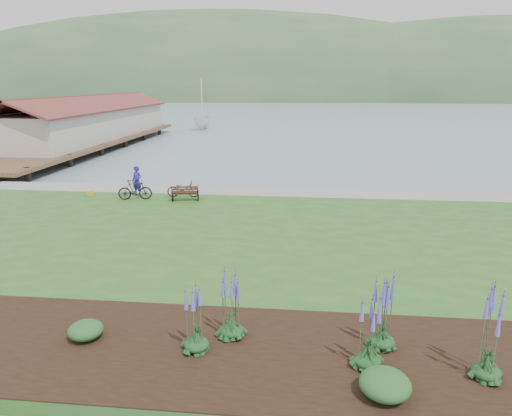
{
  "coord_description": "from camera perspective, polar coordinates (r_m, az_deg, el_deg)",
  "views": [
    {
      "loc": [
        2.58,
        -19.41,
        6.71
      ],
      "look_at": [
        0.56,
        0.06,
        1.3
      ],
      "focal_mm": 32.0,
      "sensor_mm": 36.0,
      "label": 1
    }
  ],
  "objects": [
    {
      "name": "ground",
      "position": [
        20.7,
        -1.55,
        -3.47
      ],
      "size": [
        600.0,
        600.0,
        0.0
      ],
      "primitive_type": "plane",
      "color": "slate",
      "rests_on": "ground"
    },
    {
      "name": "lawn",
      "position": [
        18.76,
        -2.35,
        -4.86
      ],
      "size": [
        34.0,
        20.0,
        0.4
      ],
      "primitive_type": "cube",
      "color": "#28551E",
      "rests_on": "ground"
    },
    {
      "name": "shoreline_path",
      "position": [
        27.17,
        0.33,
        2.06
      ],
      "size": [
        34.0,
        2.2,
        0.03
      ],
      "primitive_type": "cube",
      "color": "gray",
      "rests_on": "lawn"
    },
    {
      "name": "garden_bed",
      "position": [
        11.49,
        7.41,
        -17.87
      ],
      "size": [
        24.0,
        4.4,
        0.04
      ],
      "primitive_type": "cube",
      "color": "black",
      "rests_on": "lawn"
    },
    {
      "name": "far_hillside",
      "position": [
        190.33,
        11.49,
        13.13
      ],
      "size": [
        580.0,
        80.0,
        38.0
      ],
      "primitive_type": null,
      "color": "#355831",
      "rests_on": "ground"
    },
    {
      "name": "pier_pavilion",
      "position": [
        52.24,
        -20.02,
        10.07
      ],
      "size": [
        8.0,
        36.0,
        5.4
      ],
      "color": "#4C3826",
      "rests_on": "ground"
    },
    {
      "name": "park_bench",
      "position": [
        25.31,
        -8.85,
        1.87
      ],
      "size": [
        1.53,
        0.85,
        0.9
      ],
      "rotation": [
        0.0,
        0.0,
        0.19
      ],
      "color": "black",
      "rests_on": "lawn"
    },
    {
      "name": "person",
      "position": [
        26.83,
        -14.68,
        3.58
      ],
      "size": [
        0.87,
        0.74,
        2.04
      ],
      "primitive_type": "imported",
      "rotation": [
        0.0,
        0.0,
        -0.36
      ],
      "color": "#292097",
      "rests_on": "lawn"
    },
    {
      "name": "bicycle_a",
      "position": [
        26.14,
        -9.1,
        2.36
      ],
      "size": [
        0.75,
        1.85,
        0.95
      ],
      "primitive_type": "imported",
      "rotation": [
        0.0,
        0.0,
        1.64
      ],
      "color": "black",
      "rests_on": "lawn"
    },
    {
      "name": "bicycle_b",
      "position": [
        26.13,
        -14.9,
        2.2
      ],
      "size": [
        0.93,
        1.92,
        1.11
      ],
      "primitive_type": "imported",
      "rotation": [
        0.0,
        0.0,
        1.8
      ],
      "color": "black",
      "rests_on": "lawn"
    },
    {
      "name": "sailboat",
      "position": [
        68.54,
        -6.68,
        9.73
      ],
      "size": [
        9.5,
        9.64,
        23.16
      ],
      "primitive_type": "imported",
      "rotation": [
        0.0,
        0.0,
        -0.08
      ],
      "color": "silver",
      "rests_on": "ground"
    },
    {
      "name": "pannier",
      "position": [
        27.9,
        -20.04,
        1.75
      ],
      "size": [
        0.23,
        0.31,
        0.31
      ],
      "primitive_type": "cube",
      "rotation": [
        0.0,
        0.0,
        -0.18
      ],
      "color": "gold",
      "rests_on": "lawn"
    },
    {
      "name": "echium_0",
      "position": [
        10.9,
        13.98,
        -15.31
      ],
      "size": [
        0.62,
        0.62,
        1.94
      ],
      "color": "#153B19",
      "rests_on": "garden_bed"
    },
    {
      "name": "echium_1",
      "position": [
        11.62,
        15.75,
        -12.44
      ],
      "size": [
        0.62,
        0.62,
        2.2
      ],
      "color": "#153B19",
      "rests_on": "garden_bed"
    },
    {
      "name": "echium_2",
      "position": [
        11.3,
        27.35,
        -14.13
      ],
      "size": [
        0.62,
        0.62,
        2.35
      ],
      "color": "#153B19",
      "rests_on": "garden_bed"
    },
    {
      "name": "echium_4",
      "position": [
        11.23,
        -7.55,
        -13.57
      ],
      "size": [
        0.62,
        0.62,
        2.09
      ],
      "color": "#153B19",
      "rests_on": "garden_bed"
    },
    {
      "name": "echium_5",
      "position": [
        11.72,
        -3.13,
        -12.17
      ],
      "size": [
        0.62,
        0.62,
        1.98
      ],
      "color": "#153B19",
      "rests_on": "garden_bed"
    },
    {
      "name": "shrub_0",
      "position": [
        12.68,
        -20.52,
        -14.11
      ],
      "size": [
        0.88,
        0.88,
        0.44
      ],
      "primitive_type": "ellipsoid",
      "color": "#1E4C21",
      "rests_on": "garden_bed"
    },
    {
      "name": "shrub_1",
      "position": [
        10.41,
        15.83,
        -20.42
      ],
      "size": [
        1.07,
        1.07,
        0.54
      ],
      "primitive_type": "ellipsoid",
      "color": "#1E4C21",
      "rests_on": "garden_bed"
    }
  ]
}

